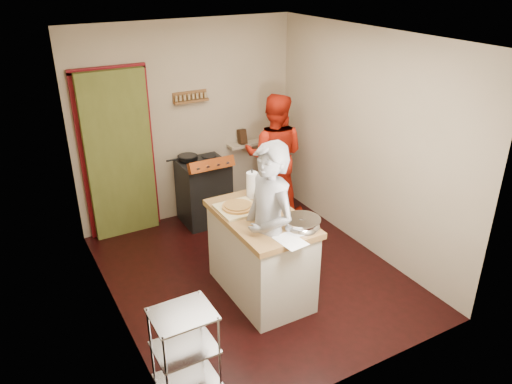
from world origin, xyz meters
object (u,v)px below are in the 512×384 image
Objects in this scene: stove at (204,191)px; wire_shelving at (185,349)px; person_red at (274,156)px; island at (261,253)px; person_stripe at (269,232)px.

stove reaches higher than wire_shelving.
stove is 1.05m from person_red.
island is 0.75× the size of person_stripe.
wire_shelving is at bearing 84.13° from person_red.
person_stripe reaches higher than wire_shelving.
stove is 1.76m from island.
wire_shelving is at bearing -144.06° from island.
island is (-0.13, -1.76, 0.04)m from stove.
person_stripe is 2.15m from person_red.
person_red is at bearing 54.75° from island.
stove is at bearing 169.22° from person_stripe.
person_stripe is 1.06× the size of person_red.
person_stripe is (-0.21, -2.03, 0.44)m from stove.
person_stripe is at bearing 27.85° from wire_shelving.
person_red is (0.95, -0.22, 0.39)m from stove.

